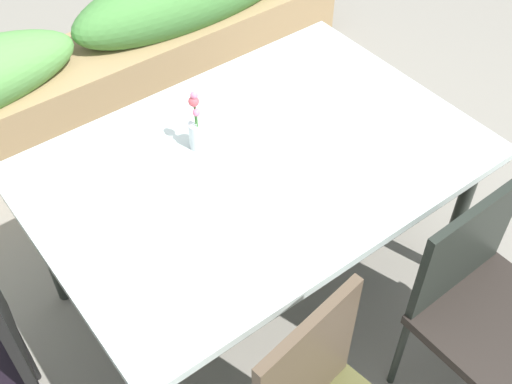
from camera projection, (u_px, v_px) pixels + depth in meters
The scene contains 5 objects.
ground_plane at pixel (238, 280), 2.83m from camera, with size 12.00×12.00×0.00m, color gray.
dining_table at pixel (256, 171), 2.33m from camera, with size 1.58×1.08×0.75m.
chair_near_right at pixel (488, 304), 2.16m from camera, with size 0.49×0.49×0.86m.
flower_vase at pixel (197, 129), 2.27m from camera, with size 0.06×0.06×0.25m.
planter_box at pixel (82, 64), 3.41m from camera, with size 3.25×0.49×0.69m.
Camera 1 is at (-0.95, -1.37, 2.33)m, focal length 44.90 mm.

